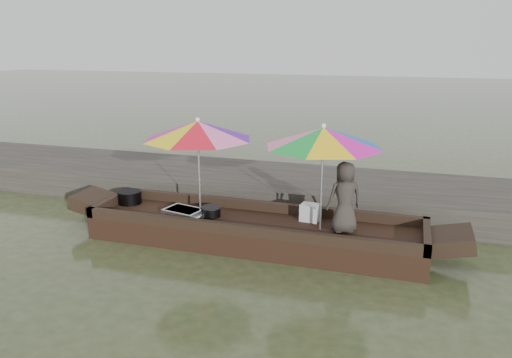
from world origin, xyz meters
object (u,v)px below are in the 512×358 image
(supply_bag, at_px, (310,212))
(tray_scallop, at_px, (190,213))
(charcoal_grill, at_px, (211,212))
(umbrella_stern, at_px, (322,178))
(boat_hull, at_px, (254,233))
(umbrella_bow, at_px, (199,168))
(vendor, at_px, (345,197))
(tray_crayfish, at_px, (184,212))
(cooking_pot, at_px, (130,197))

(supply_bag, bearing_deg, tray_scallop, -169.97)
(charcoal_grill, bearing_deg, umbrella_stern, -1.45)
(boat_hull, relative_size, umbrella_bow, 3.03)
(boat_hull, height_order, vendor, vendor)
(boat_hull, bearing_deg, umbrella_stern, 0.00)
(tray_crayfish, bearing_deg, vendor, 0.50)
(tray_crayfish, relative_size, umbrella_stern, 0.35)
(boat_hull, relative_size, tray_scallop, 8.71)
(charcoal_grill, bearing_deg, tray_scallop, -170.78)
(cooking_pot, height_order, umbrella_bow, umbrella_bow)
(tray_scallop, bearing_deg, boat_hull, 0.66)
(cooking_pot, distance_m, supply_bag, 3.08)
(tray_crayfish, distance_m, vendor, 2.55)
(boat_hull, distance_m, supply_bag, 0.91)
(cooking_pot, bearing_deg, umbrella_bow, -9.85)
(tray_scallop, xyz_separation_m, vendor, (2.41, 0.02, 0.49))
(umbrella_bow, bearing_deg, vendor, 0.15)
(tray_scallop, height_order, umbrella_stern, umbrella_stern)
(umbrella_bow, bearing_deg, umbrella_stern, 0.00)
(umbrella_stern, bearing_deg, umbrella_bow, 180.00)
(tray_crayfish, distance_m, tray_scallop, 0.10)
(charcoal_grill, relative_size, umbrella_bow, 0.18)
(vendor, height_order, umbrella_bow, umbrella_bow)
(tray_scallop, relative_size, supply_bag, 2.08)
(vendor, xyz_separation_m, umbrella_stern, (-0.33, -0.01, 0.25))
(vendor, relative_size, umbrella_bow, 0.62)
(tray_crayfish, height_order, vendor, vendor)
(cooking_pot, relative_size, charcoal_grill, 1.33)
(charcoal_grill, relative_size, vendor, 0.28)
(umbrella_bow, height_order, umbrella_stern, same)
(cooking_pot, distance_m, charcoal_grill, 1.58)
(charcoal_grill, bearing_deg, boat_hull, -3.47)
(tray_scallop, height_order, umbrella_bow, umbrella_bow)
(supply_bag, height_order, umbrella_bow, umbrella_bow)
(cooking_pot, relative_size, umbrella_stern, 0.24)
(tray_scallop, bearing_deg, umbrella_bow, 3.84)
(charcoal_grill, xyz_separation_m, supply_bag, (1.52, 0.27, 0.06))
(tray_crayfish, relative_size, umbrella_bow, 0.35)
(vendor, bearing_deg, boat_hull, -31.42)
(umbrella_stern, bearing_deg, boat_hull, 180.00)
(tray_crayfish, xyz_separation_m, supply_bag, (1.96, 0.33, 0.09))
(tray_crayfish, bearing_deg, charcoal_grill, 7.65)
(cooking_pot, bearing_deg, umbrella_stern, -4.23)
(tray_scallop, bearing_deg, tray_crayfish, -177.75)
(boat_hull, distance_m, vendor, 1.51)
(vendor, distance_m, umbrella_stern, 0.42)
(tray_crayfish, bearing_deg, boat_hull, 0.80)
(vendor, bearing_deg, tray_crayfish, -31.16)
(boat_hull, distance_m, umbrella_stern, 1.39)
(tray_scallop, xyz_separation_m, umbrella_stern, (2.07, 0.01, 0.74))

